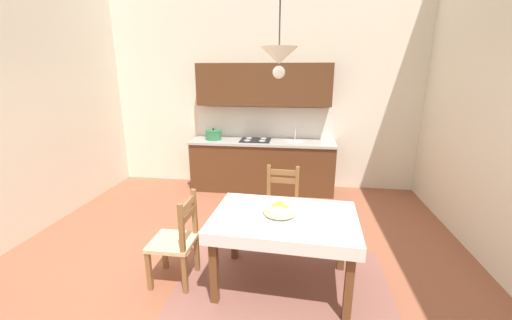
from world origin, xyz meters
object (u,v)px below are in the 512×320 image
object	(u,v)px
dining_chair_kitchen_side	(281,206)
dining_table	(284,228)
pendant_lamp	(279,57)
fruit_bowl	(280,209)
kitchen_cabinetry	(262,143)
dining_chair_tv_side	(176,241)

from	to	relation	value
dining_chair_kitchen_side	dining_table	bearing A→B (deg)	-85.12
dining_chair_kitchen_side	pendant_lamp	size ratio (longest dim) A/B	1.16
dining_chair_kitchen_side	fruit_bowl	size ratio (longest dim) A/B	3.10
fruit_bowl	pendant_lamp	bearing A→B (deg)	112.05
kitchen_cabinetry	fruit_bowl	distance (m)	2.68
kitchen_cabinetry	pendant_lamp	world-z (taller)	pendant_lamp
dining_chair_tv_side	pendant_lamp	xyz separation A→B (m)	(0.97, 0.19, 1.74)
fruit_bowl	pendant_lamp	world-z (taller)	pendant_lamp
dining_chair_tv_side	pendant_lamp	distance (m)	2.01
dining_chair_tv_side	fruit_bowl	xyz separation A→B (m)	(1.01, 0.08, 0.37)
dining_table	fruit_bowl	bearing A→B (deg)	172.27
dining_chair_tv_side	fruit_bowl	distance (m)	1.08
dining_table	dining_chair_kitchen_side	bearing A→B (deg)	94.88
dining_chair_tv_side	kitchen_cabinetry	bearing A→B (deg)	78.85
kitchen_cabinetry	dining_table	xyz separation A→B (m)	(0.52, -2.64, -0.23)
dining_chair_tv_side	dining_chair_kitchen_side	distance (m)	1.38
kitchen_cabinetry	dining_chair_kitchen_side	world-z (taller)	kitchen_cabinetry
dining_chair_kitchen_side	fruit_bowl	distance (m)	0.97
fruit_bowl	pendant_lamp	distance (m)	1.38
dining_table	dining_chair_kitchen_side	size ratio (longest dim) A/B	1.51
dining_table	fruit_bowl	xyz separation A→B (m)	(-0.04, 0.01, 0.19)
dining_table	dining_chair_tv_side	xyz separation A→B (m)	(-1.06, -0.08, -0.18)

